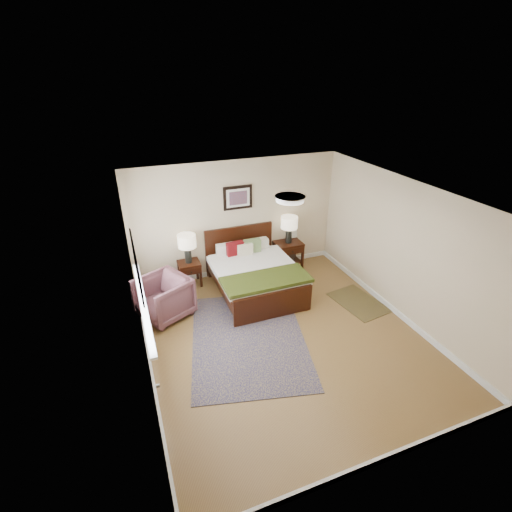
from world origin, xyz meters
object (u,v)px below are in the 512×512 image
nightstand_left (189,268)px  lamp_right (289,224)px  lamp_left (187,243)px  bed (254,270)px  nightstand_right (288,252)px  rug_persian (248,338)px  armchair (164,298)px

nightstand_left → lamp_right: lamp_right is taller
nightstand_left → lamp_left: bearing=90.0°
bed → lamp_right: bearing=33.8°
nightstand_right → rug_persian: size_ratio=0.23×
rug_persian → armchair: bearing=149.2°
lamp_left → rug_persian: (0.54, -2.11, -0.96)m
nightstand_left → bed: bearing=-31.9°
lamp_right → lamp_left: bearing=180.0°
armchair → bed: bearing=69.5°
nightstand_left → armchair: armchair is taller
nightstand_left → rug_persian: bearing=-75.5°
lamp_left → lamp_right: bearing=0.0°
lamp_right → rug_persian: 2.92m
nightstand_left → armchair: bearing=-126.0°
lamp_right → rug_persian: (-1.73, -2.11, -1.03)m
armchair → lamp_left: bearing=118.1°
bed → rug_persian: size_ratio=0.75×
bed → nightstand_left: (-1.16, 0.72, -0.08)m
bed → nightstand_right: (1.11, 0.73, -0.13)m
nightstand_right → bed: bearing=-146.6°
bed → lamp_left: size_ratio=3.24×
nightstand_right → lamp_left: 2.35m
nightstand_right → lamp_right: (-0.00, 0.01, 0.67)m
nightstand_left → nightstand_right: size_ratio=0.87×
lamp_left → armchair: lamp_left is taller
lamp_right → nightstand_right: bearing=-90.0°
bed → lamp_right: size_ratio=3.24×
lamp_left → rug_persian: lamp_left is taller
bed → nightstand_left: 1.37m
bed → lamp_left: bearing=147.4°
bed → nightstand_right: bearing=33.4°
bed → nightstand_right: size_ratio=3.26×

